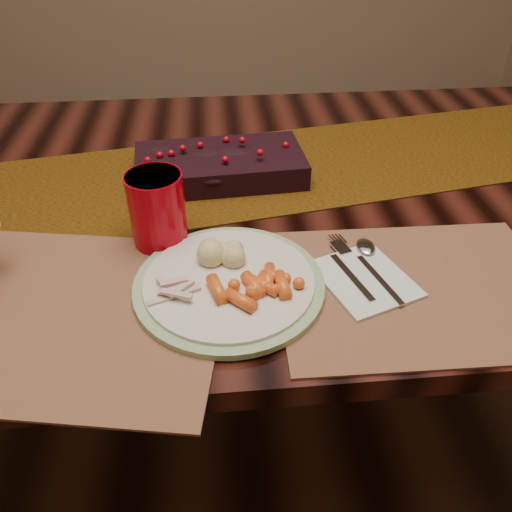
{
  "coord_description": "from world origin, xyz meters",
  "views": [
    {
      "loc": [
        -0.05,
        -0.88,
        1.26
      ],
      "look_at": [
        0.0,
        -0.3,
        0.8
      ],
      "focal_mm": 35.0,
      "sensor_mm": 36.0,
      "label": 1
    }
  ],
  "objects": [
    {
      "name": "placemat_main",
      "position": [
        0.25,
        -0.33,
        0.75
      ],
      "size": [
        0.43,
        0.32,
        0.0
      ],
      "primitive_type": "cube",
      "rotation": [
        0.0,
        0.0,
        -0.02
      ],
      "color": "#945B3C",
      "rests_on": "dining_table"
    },
    {
      "name": "placemat_second",
      "position": [
        -0.3,
        -0.33,
        0.75
      ],
      "size": [
        0.55,
        0.45,
        0.0
      ],
      "primitive_type": "cube",
      "rotation": [
        0.0,
        0.0,
        -0.18
      ],
      "color": "olive",
      "rests_on": "dining_table"
    },
    {
      "name": "turkey_shreds",
      "position": [
        -0.12,
        -0.33,
        0.78
      ],
      "size": [
        0.07,
        0.06,
        0.02
      ],
      "primitive_type": null,
      "rotation": [
        0.0,
        0.0,
        -0.05
      ],
      "color": "#C9A68E",
      "rests_on": "dinner_plate"
    },
    {
      "name": "fork",
      "position": [
        0.15,
        -0.29,
        0.76
      ],
      "size": [
        0.07,
        0.15,
        0.0
      ],
      "primitive_type": null,
      "rotation": [
        0.0,
        0.0,
        0.3
      ],
      "color": "silver",
      "rests_on": "napkin"
    },
    {
      "name": "dinner_plate",
      "position": [
        -0.04,
        -0.31,
        0.76
      ],
      "size": [
        0.35,
        0.35,
        0.02
      ],
      "primitive_type": "cylinder",
      "rotation": [
        0.0,
        0.0,
        -0.22
      ],
      "color": "silver",
      "rests_on": "placemat_main"
    },
    {
      "name": "table_runner",
      "position": [
        0.05,
        0.06,
        0.75
      ],
      "size": [
        1.77,
        0.64,
        0.0
      ],
      "primitive_type": "cube",
      "rotation": [
        0.0,
        0.0,
        0.17
      ],
      "color": "#36200A",
      "rests_on": "dining_table"
    },
    {
      "name": "red_cup",
      "position": [
        -0.15,
        -0.18,
        0.82
      ],
      "size": [
        0.11,
        0.11,
        0.13
      ],
      "primitive_type": "cylinder",
      "rotation": [
        0.0,
        0.0,
        -0.23
      ],
      "color": "#B2000F",
      "rests_on": "placemat_main"
    },
    {
      "name": "napkin",
      "position": [
        0.17,
        -0.31,
        0.76
      ],
      "size": [
        0.17,
        0.18,
        0.01
      ],
      "primitive_type": "cube",
      "rotation": [
        0.0,
        0.0,
        0.35
      ],
      "color": "silver",
      "rests_on": "placemat_main"
    },
    {
      "name": "dining_table",
      "position": [
        0.0,
        0.0,
        0.38
      ],
      "size": [
        1.8,
        1.0,
        0.75
      ],
      "primitive_type": "cube",
      "color": "black",
      "rests_on": "floor"
    },
    {
      "name": "spoon",
      "position": [
        0.19,
        -0.3,
        0.76
      ],
      "size": [
        0.07,
        0.15,
        0.0
      ],
      "primitive_type": null,
      "rotation": [
        0.0,
        0.0,
        0.28
      ],
      "color": "#B0B1BD",
      "rests_on": "napkin"
    },
    {
      "name": "baby_carrots",
      "position": [
        -0.01,
        -0.36,
        0.78
      ],
      "size": [
        0.13,
        0.12,
        0.02
      ],
      "primitive_type": null,
      "rotation": [
        0.0,
        0.0,
        -0.17
      ],
      "color": "#EA591A",
      "rests_on": "dinner_plate"
    },
    {
      "name": "mashed_potatoes",
      "position": [
        -0.05,
        -0.26,
        0.79
      ],
      "size": [
        0.09,
        0.08,
        0.04
      ],
      "primitive_type": null,
      "rotation": [
        0.0,
        0.0,
        0.19
      ],
      "color": "beige",
      "rests_on": "dinner_plate"
    },
    {
      "name": "floor",
      "position": [
        0.0,
        0.0,
        0.0
      ],
      "size": [
        5.0,
        5.0,
        0.0
      ],
      "primitive_type": "plane",
      "color": "black",
      "rests_on": "ground"
    },
    {
      "name": "centerpiece",
      "position": [
        -0.04,
        0.04,
        0.79
      ],
      "size": [
        0.35,
        0.2,
        0.07
      ],
      "primitive_type": null,
      "rotation": [
        0.0,
        0.0,
        0.07
      ],
      "color": "black",
      "rests_on": "table_runner"
    }
  ]
}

